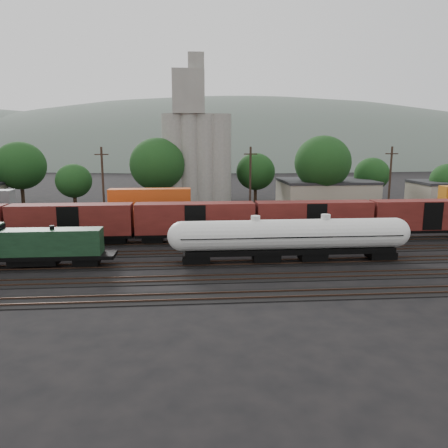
{
  "coord_description": "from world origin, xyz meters",
  "views": [
    {
      "loc": [
        1.74,
        -49.76,
        12.87
      ],
      "look_at": [
        5.98,
        2.0,
        3.0
      ],
      "focal_mm": 35.0,
      "sensor_mm": 36.0,
      "label": 1
    }
  ],
  "objects": [
    {
      "name": "orange_locomotive",
      "position": [
        -10.96,
        10.0,
        2.37
      ],
      "size": [
        16.5,
        2.75,
        4.12
      ],
      "color": "black",
      "rests_on": "ground"
    },
    {
      "name": "utility_poles",
      "position": [
        0.0,
        22.0,
        6.21
      ],
      "size": [
        122.2,
        0.36,
        12.0
      ],
      "color": "black",
      "rests_on": "ground"
    },
    {
      "name": "distant_hills",
      "position": [
        23.92,
        260.0,
        -20.56
      ],
      "size": [
        860.0,
        286.0,
        130.0
      ],
      "color": "#59665B",
      "rests_on": "ground"
    },
    {
      "name": "industrial_sheds",
      "position": [
        6.63,
        35.25,
        2.56
      ],
      "size": [
        119.38,
        17.26,
        5.1
      ],
      "color": "#9E937F",
      "rests_on": "ground"
    },
    {
      "name": "tree_band",
      "position": [
        -11.37,
        37.75,
        7.86
      ],
      "size": [
        164.47,
        21.5,
        14.47
      ],
      "color": "black",
      "rests_on": "ground"
    },
    {
      "name": "tracks",
      "position": [
        0.0,
        0.0,
        0.05
      ],
      "size": [
        180.0,
        33.2,
        0.2
      ],
      "color": "black",
      "rests_on": "ground"
    },
    {
      "name": "boxcar_string",
      "position": [
        -5.17,
        5.0,
        3.12
      ],
      "size": [
        153.6,
        2.9,
        4.2
      ],
      "color": "black",
      "rests_on": "ground"
    },
    {
      "name": "container_wall",
      "position": [
        3.53,
        15.0,
        2.56
      ],
      "size": [
        171.66,
        2.6,
        5.8
      ],
      "color": "black",
      "rests_on": "ground"
    },
    {
      "name": "ground",
      "position": [
        0.0,
        0.0,
        0.0
      ],
      "size": [
        600.0,
        600.0,
        0.0
      ],
      "primitive_type": "plane",
      "color": "black"
    },
    {
      "name": "grain_silo",
      "position": [
        3.28,
        36.0,
        11.26
      ],
      "size": [
        13.4,
        5.0,
        29.0
      ],
      "color": "gray",
      "rests_on": "ground"
    },
    {
      "name": "tank_car_b",
      "position": [
        16.29,
        -5.0,
        2.9
      ],
      "size": [
        18.71,
        3.35,
        4.9
      ],
      "color": "silver",
      "rests_on": "ground"
    },
    {
      "name": "green_locomotive",
      "position": [
        -15.04,
        -5.0,
        2.49
      ],
      "size": [
        16.42,
        2.9,
        4.35
      ],
      "color": "black",
      "rests_on": "ground"
    },
    {
      "name": "tank_car_a",
      "position": [
        8.73,
        -5.0,
        2.87
      ],
      "size": [
        18.54,
        3.32,
        4.86
      ],
      "color": "silver",
      "rests_on": "ground"
    }
  ]
}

